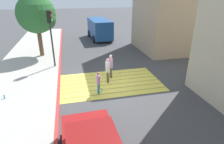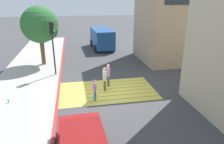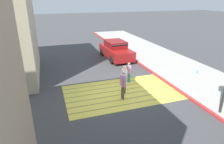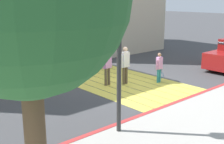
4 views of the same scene
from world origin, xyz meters
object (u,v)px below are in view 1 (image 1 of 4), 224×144
object	(u,v)px
street_tree	(38,15)
pedestrian_adult_trailing	(108,69)
van_down_street	(100,29)
pedestrian_adult_lead	(111,65)
water_bottle	(4,97)
traffic_light_corner	(51,28)
pedestrian_child_with_racket	(98,82)

from	to	relation	value
street_tree	pedestrian_adult_trailing	bearing A→B (deg)	-55.07
van_down_street	pedestrian_adult_lead	bearing A→B (deg)	-96.16
water_bottle	pedestrian_adult_trailing	world-z (taller)	pedestrian_adult_trailing
traffic_light_corner	pedestrian_child_with_racket	bearing A→B (deg)	-61.77
pedestrian_adult_lead	traffic_light_corner	bearing A→B (deg)	143.08
pedestrian_child_with_racket	traffic_light_corner	bearing A→B (deg)	118.23
pedestrian_adult_trailing	pedestrian_child_with_racket	world-z (taller)	pedestrian_adult_trailing
water_bottle	pedestrian_adult_lead	xyz separation A→B (m)	(6.25, 1.56, 0.72)
traffic_light_corner	pedestrian_adult_lead	xyz separation A→B (m)	(3.77, -2.84, -2.08)
van_down_street	street_tree	size ratio (longest dim) A/B	1.00
van_down_street	traffic_light_corner	bearing A→B (deg)	-120.00
traffic_light_corner	water_bottle	distance (m)	5.77
pedestrian_adult_lead	pedestrian_child_with_racket	xyz separation A→B (m)	(-1.19, -1.98, -0.20)
pedestrian_adult_lead	van_down_street	bearing A→B (deg)	83.84
van_down_street	pedestrian_adult_trailing	bearing A→B (deg)	-97.50
water_bottle	pedestrian_child_with_racket	bearing A→B (deg)	-4.76
pedestrian_adult_lead	pedestrian_adult_trailing	xyz separation A→B (m)	(-0.37, -0.70, 0.00)
traffic_light_corner	street_tree	size ratio (longest dim) A/B	0.80
street_tree	traffic_light_corner	bearing A→B (deg)	-69.04
traffic_light_corner	street_tree	xyz separation A→B (m)	(-1.14, 2.99, 0.59)
traffic_light_corner	street_tree	distance (m)	3.25
pedestrian_child_with_racket	pedestrian_adult_lead	bearing A→B (deg)	59.09
pedestrian_adult_lead	pedestrian_adult_trailing	size ratio (longest dim) A/B	1.00
street_tree	water_bottle	distance (m)	8.24
van_down_street	street_tree	distance (m)	8.72
van_down_street	pedestrian_adult_lead	distance (m)	11.60
water_bottle	pedestrian_adult_lead	distance (m)	6.48
van_down_street	pedestrian_child_with_racket	size ratio (longest dim) A/B	3.96
pedestrian_adult_trailing	pedestrian_child_with_racket	bearing A→B (deg)	-122.59
water_bottle	pedestrian_child_with_racket	size ratio (longest dim) A/B	0.16
traffic_light_corner	pedestrian_adult_trailing	world-z (taller)	traffic_light_corner
street_tree	water_bottle	xyz separation A→B (m)	(-1.33, -7.38, -3.40)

